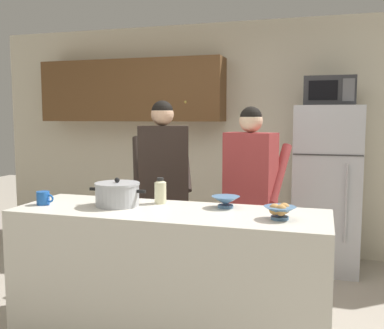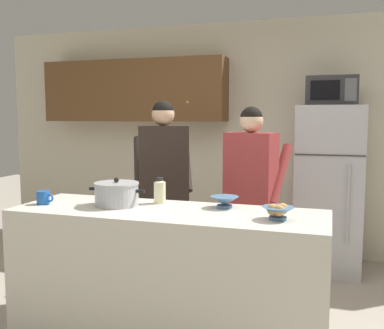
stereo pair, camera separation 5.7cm
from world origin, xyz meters
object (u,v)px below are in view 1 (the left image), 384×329
object	(u,v)px
person_near_pot	(163,173)
cooking_pot	(117,194)
coffee_mug	(43,198)
bottle_near_edge	(160,191)
empty_bowl	(226,201)
person_by_sink	(251,182)
microwave	(329,91)
refrigerator	(326,188)
bread_bowl	(280,211)

from	to	relation	value
person_near_pot	cooking_pot	size ratio (longest dim) A/B	3.97
coffee_mug	bottle_near_edge	distance (m)	0.83
empty_bowl	person_by_sink	bearing A→B (deg)	84.05
microwave	coffee_mug	size ratio (longest dim) A/B	3.66
person_near_pot	person_by_sink	world-z (taller)	person_near_pot
coffee_mug	empty_bowl	distance (m)	1.29
person_near_pot	cooking_pot	xyz separation A→B (m)	(-0.03, -0.82, -0.05)
empty_bowl	bottle_near_edge	bearing A→B (deg)	178.15
refrigerator	microwave	xyz separation A→B (m)	(0.00, -0.02, 0.97)
coffee_mug	bread_bowl	xyz separation A→B (m)	(1.65, 0.02, 0.00)
bottle_near_edge	coffee_mug	bearing A→B (deg)	-159.98
refrigerator	bottle_near_edge	world-z (taller)	refrigerator
refrigerator	microwave	bearing A→B (deg)	-89.93
person_by_sink	bread_bowl	distance (m)	0.95
coffee_mug	cooking_pot	bearing A→B (deg)	12.68
cooking_pot	empty_bowl	distance (m)	0.76
person_by_sink	coffee_mug	size ratio (longest dim) A/B	12.40
cooking_pot	bread_bowl	distance (m)	1.14
microwave	coffee_mug	distance (m)	2.84
refrigerator	microwave	size ratio (longest dim) A/B	3.44
cooking_pot	person_by_sink	bearing A→B (deg)	44.59
coffee_mug	empty_bowl	bearing A→B (deg)	12.00
microwave	cooking_pot	distance (m)	2.42
bottle_near_edge	microwave	bearing A→B (deg)	54.62
microwave	coffee_mug	world-z (taller)	microwave
person_by_sink	coffee_mug	bearing A→B (deg)	-145.47
microwave	empty_bowl	xyz separation A→B (m)	(-0.67, -1.64, -0.82)
microwave	coffee_mug	xyz separation A→B (m)	(-1.93, -1.91, -0.82)
refrigerator	cooking_pot	distance (m)	2.31
microwave	person_by_sink	bearing A→B (deg)	-121.27
person_by_sink	empty_bowl	size ratio (longest dim) A/B	8.32
microwave	cooking_pot	size ratio (longest dim) A/B	1.13
microwave	person_by_sink	xyz separation A→B (m)	(-0.60, -1.00, -0.78)
person_near_pot	bread_bowl	xyz separation A→B (m)	(1.10, -0.92, -0.08)
microwave	person_by_sink	size ratio (longest dim) A/B	0.30
refrigerator	empty_bowl	bearing A→B (deg)	-111.98
bread_bowl	bottle_near_edge	xyz separation A→B (m)	(-0.87, 0.26, 0.04)
refrigerator	bottle_near_edge	size ratio (longest dim) A/B	8.84
empty_bowl	person_near_pot	bearing A→B (deg)	136.70
refrigerator	person_near_pot	distance (m)	1.72
cooking_pot	empty_bowl	world-z (taller)	cooking_pot
refrigerator	person_near_pot	bearing A→B (deg)	-144.24
refrigerator	microwave	world-z (taller)	microwave
coffee_mug	bottle_near_edge	bearing A→B (deg)	20.02
empty_bowl	bottle_near_edge	size ratio (longest dim) A/B	1.04
coffee_mug	refrigerator	bearing A→B (deg)	44.97
microwave	person_near_pot	xyz separation A→B (m)	(-1.38, -0.97, -0.74)
bread_bowl	empty_bowl	xyz separation A→B (m)	(-0.39, 0.25, -0.01)
person_near_pot	person_by_sink	distance (m)	0.78
bread_bowl	bottle_near_edge	world-z (taller)	bottle_near_edge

